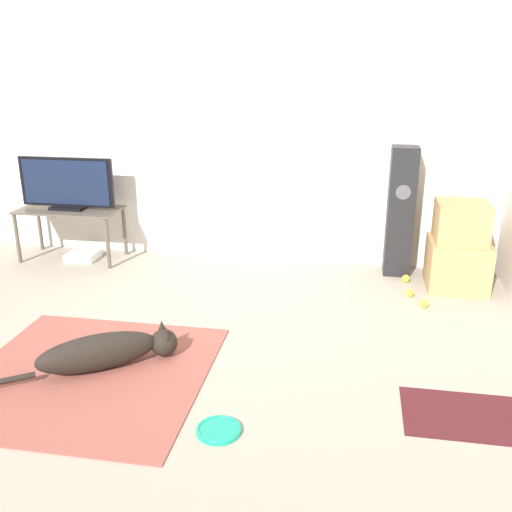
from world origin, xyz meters
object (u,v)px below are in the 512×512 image
(dog, at_px, (107,351))
(tv_stand, at_px, (70,215))
(tv, at_px, (67,184))
(frisbee, at_px, (219,430))
(cardboard_box_upper, at_px, (461,222))
(game_console, at_px, (83,256))
(cardboard_box_lower, at_px, (457,264))
(tennis_ball_by_boxes, at_px, (406,278))
(tennis_ball_loose_on_carpet, at_px, (424,303))
(floor_speaker, at_px, (400,212))
(tennis_ball_near_speaker, at_px, (410,293))

(dog, bearing_deg, tv_stand, 121.99)
(tv, bearing_deg, frisbee, -50.08)
(cardboard_box_upper, xyz_separation_m, game_console, (-3.43, 0.13, -0.54))
(dog, bearing_deg, cardboard_box_lower, 37.19)
(dog, relative_size, cardboard_box_upper, 2.33)
(dog, height_order, tennis_ball_by_boxes, dog)
(dog, distance_m, tv_stand, 2.27)
(frisbee, xyz_separation_m, tennis_ball_loose_on_carpet, (1.22, 1.81, 0.02))
(dog, distance_m, frisbee, 0.98)
(cardboard_box_lower, relative_size, game_console, 1.71)
(floor_speaker, bearing_deg, cardboard_box_upper, -29.99)
(tennis_ball_by_boxes, bearing_deg, cardboard_box_upper, -7.30)
(cardboard_box_upper, relative_size, game_console, 1.44)
(tennis_ball_near_speaker, bearing_deg, tv, 172.55)
(frisbee, distance_m, cardboard_box_lower, 2.75)
(tv, bearing_deg, dog, -58.05)
(cardboard_box_lower, height_order, tennis_ball_near_speaker, cardboard_box_lower)
(tv, relative_size, tennis_ball_by_boxes, 13.84)
(floor_speaker, height_order, tv_stand, floor_speaker)
(dog, distance_m, tennis_ball_by_boxes, 2.67)
(game_console, bearing_deg, tennis_ball_near_speaker, -7.52)
(dog, distance_m, cardboard_box_upper, 2.97)
(frisbee, xyz_separation_m, cardboard_box_upper, (1.50, 2.28, 0.56))
(tennis_ball_near_speaker, xyz_separation_m, game_console, (-3.05, 0.40, 0.00))
(tennis_ball_by_boxes, bearing_deg, cardboard_box_lower, -6.76)
(frisbee, xyz_separation_m, game_console, (-1.93, 2.41, 0.02))
(tv, bearing_deg, tennis_ball_loose_on_carpet, -10.66)
(floor_speaker, distance_m, tv_stand, 3.07)
(cardboard_box_lower, xyz_separation_m, tennis_ball_near_speaker, (-0.39, -0.28, -0.17))
(tennis_ball_by_boxes, relative_size, tennis_ball_near_speaker, 1.00)
(cardboard_box_upper, bearing_deg, floor_speaker, 150.01)
(tennis_ball_by_boxes, bearing_deg, floor_speaker, 109.23)
(tv_stand, bearing_deg, tv, 90.00)
(dog, xyz_separation_m, tv_stand, (-1.19, 1.91, 0.31))
(frisbee, relative_size, cardboard_box_upper, 0.58)
(tv_stand, xyz_separation_m, tennis_ball_near_speaker, (3.14, -0.41, -0.40))
(tennis_ball_near_speaker, distance_m, tennis_ball_loose_on_carpet, 0.22)
(frisbee, bearing_deg, game_console, 128.65)
(game_console, bearing_deg, cardboard_box_lower, -2.08)
(dog, relative_size, cardboard_box_lower, 1.96)
(cardboard_box_upper, relative_size, tennis_ball_loose_on_carpet, 6.18)
(tennis_ball_by_boxes, relative_size, game_console, 0.23)
(cardboard_box_upper, xyz_separation_m, floor_speaker, (-0.47, 0.27, -0.01))
(tennis_ball_near_speaker, bearing_deg, frisbee, -119.13)
(tennis_ball_near_speaker, xyz_separation_m, tennis_ball_loose_on_carpet, (0.10, -0.20, 0.00))
(tv_stand, distance_m, tennis_ball_near_speaker, 3.19)
(tennis_ball_by_boxes, xyz_separation_m, tennis_ball_near_speaker, (0.01, -0.32, 0.00))
(dog, height_order, frisbee, dog)
(dog, relative_size, tv, 1.04)
(floor_speaker, bearing_deg, game_console, -177.24)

